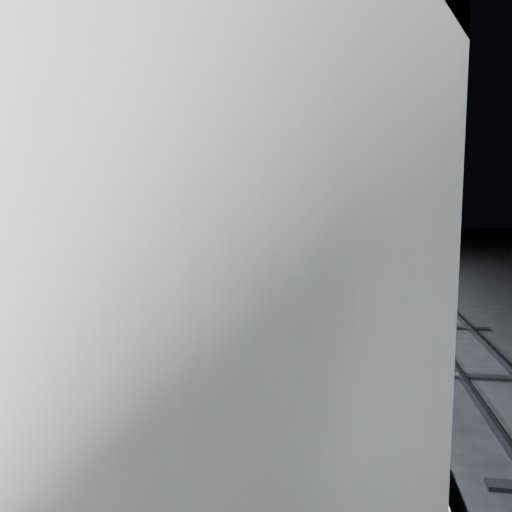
# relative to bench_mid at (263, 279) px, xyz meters

# --- Properties ---
(ground) EXTENTS (120.00, 120.00, 0.00)m
(ground) POSITION_rel_bench_mid_xyz_m (-0.04, -2.58, -1.47)
(ground) COLOR black
(ground) RESTS_ON ground
(platform) EXTENTS (6.00, 50.00, 1.00)m
(platform) POSITION_rel_bench_mid_xyz_m (-0.04, -2.58, -0.97)
(platform) COLOR black
(platform) RESTS_ON ground
(hazard_stripes_left) EXTENTS (1.00, 48.00, 0.01)m
(hazard_stripes_left) POSITION_rel_bench_mid_xyz_m (-2.49, -2.58, -0.47)
(hazard_stripes_left) COLOR silver
(hazard_stripes_left) RESTS_ON platform
(hazard_stripes_right) EXTENTS (1.00, 48.00, 0.01)m
(hazard_stripes_right) POSITION_rel_bench_mid_xyz_m (2.41, -2.58, -0.47)
(hazard_stripes_right) COLOR silver
(hazard_stripes_right) RESTS_ON platform
(track_left) EXTENTS (2.20, 60.00, 0.16)m
(track_left) POSITION_rel_bench_mid_xyz_m (-5.04, -2.58, -1.39)
(track_left) COLOR #2D2D33
(track_left) RESTS_ON ground
(track_right) EXTENTS (2.20, 60.00, 0.16)m
(track_right) POSITION_rel_bench_mid_xyz_m (4.96, -2.58, -1.39)
(track_right) COLOR #2D2D33
(track_right) RESTS_ON ground
(canopy) EXTENTS (5.40, 49.00, 4.65)m
(canopy) POSITION_rel_bench_mid_xyz_m (-0.04, -2.59, 3.09)
(canopy) COLOR beige
(canopy) RESTS_ON platform
(bench_mid) EXTENTS (1.08, 1.73, 0.88)m
(bench_mid) POSITION_rel_bench_mid_xyz_m (0.00, 0.00, 0.00)
(bench_mid) COLOR black
(bench_mid) RESTS_ON platform
(bench_far) EXTENTS (0.77, 1.65, 0.86)m
(bench_far) POSITION_rel_bench_mid_xyz_m (0.62, 2.82, -0.01)
(bench_far) COLOR black
(bench_far) RESTS_ON platform
(bench_extra) EXTENTS (1.23, 2.02, 1.03)m
(bench_extra) POSITION_rel_bench_mid_xyz_m (0.14, 16.34, 0.08)
(bench_extra) COLOR black
(bench_extra) RESTS_ON platform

